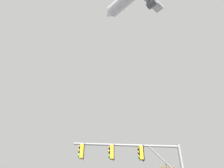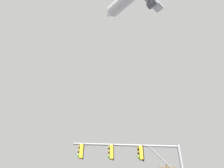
# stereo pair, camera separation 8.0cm
# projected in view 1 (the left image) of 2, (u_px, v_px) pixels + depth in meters

# --- Properties ---
(signal_pole_near) EXTENTS (7.47, 0.64, 6.69)m
(signal_pole_near) POSITION_uv_depth(u_px,v_px,m) (140.00, 165.00, 14.10)
(signal_pole_near) COLOR gray
(signal_pole_near) RESTS_ON ground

